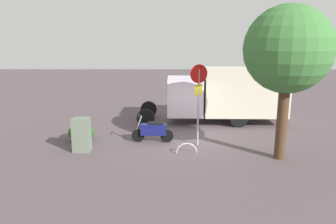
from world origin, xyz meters
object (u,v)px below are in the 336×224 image
Objects in this scene: utility_cabinet at (81,135)px; motorcycle at (153,130)px; stop_sign at (198,92)px; bike_rack_hoop at (187,153)px; street_tree at (288,50)px; box_truck_near at (226,93)px.

motorcycle is at bearing -157.20° from utility_cabinet.
bike_rack_hoop is at bearing 62.35° from stop_sign.
bike_rack_hoop is at bearing 137.24° from motorcycle.
street_tree is 4.12× the size of utility_cabinet.
motorcycle is 1.33× the size of utility_cabinet.
motorcycle is at bearing 43.47° from box_truck_near.
motorcycle is 3.02m from utility_cabinet.
stop_sign is 0.60× the size of street_tree.
street_tree reaches higher than box_truck_near.
box_truck_near is 5.91m from street_tree.
box_truck_near is 5.63× the size of utility_cabinet.
bike_rack_hoop is at bearing 65.28° from box_truck_near.
box_truck_near reaches higher than utility_cabinet.
utility_cabinet is at bearing -5.58° from street_tree.
utility_cabinet is at bearing 36.01° from box_truck_near.
stop_sign is (-1.88, 0.40, 1.74)m from motorcycle.
utility_cabinet is at bearing -2.76° from bike_rack_hoop.
motorcycle is at bearing -21.60° from street_tree.
utility_cabinet is at bearing 9.34° from stop_sign.
box_truck_near is at bearing -77.12° from street_tree.
bike_rack_hoop is at bearing 177.24° from utility_cabinet.
stop_sign is 2.51m from bike_rack_hoop.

